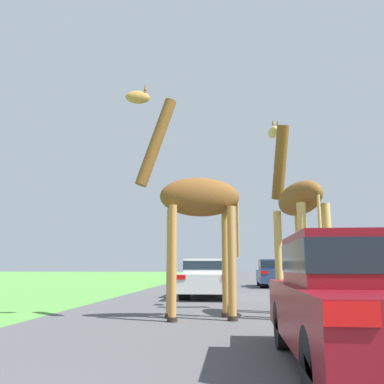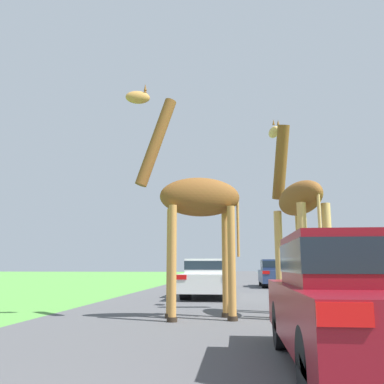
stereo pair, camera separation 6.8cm
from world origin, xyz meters
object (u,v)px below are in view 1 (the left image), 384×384
Objects in this scene: car_queue_right at (214,272)px; car_far_ahead at (276,273)px; giraffe_near_road at (194,201)px; car_lead_maroon at (377,298)px; giraffe_companion at (297,207)px; car_queue_left at (208,277)px.

car_queue_right is 1.04× the size of car_far_ahead.
giraffe_near_road is at bearing -88.68° from car_queue_right.
giraffe_near_road is 14.65m from car_far_ahead.
giraffe_near_road is 18.18m from car_queue_right.
car_far_ahead is at bearing -47.18° from car_queue_right.
giraffe_near_road is 1.31× the size of car_lead_maroon.
giraffe_companion reaches higher than car_far_ahead.
giraffe_companion reaches higher than car_queue_left.
car_lead_maroon reaches higher than car_queue_left.
car_queue_left is at bearing -12.62° from giraffe_near_road.
car_lead_maroon is 0.92× the size of car_far_ahead.
giraffe_companion is 1.28× the size of car_lead_maroon.
car_far_ahead is (3.61, -3.89, 0.05)m from car_queue_right.
giraffe_near_road is 1.11× the size of car_queue_left.
giraffe_near_road reaches higher than car_lead_maroon.
giraffe_near_road is 5.12m from car_lead_maroon.
car_queue_right is at bearing 132.82° from car_far_ahead.
car_far_ahead is at bearing 71.36° from giraffe_companion.
giraffe_near_road reaches higher than car_far_ahead.
giraffe_companion is (2.37, 0.84, -0.05)m from giraffe_near_road.
car_queue_right is (-2.79, 17.24, -1.78)m from giraffe_companion.
car_far_ahead is (0.82, 13.35, -1.73)m from giraffe_companion.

